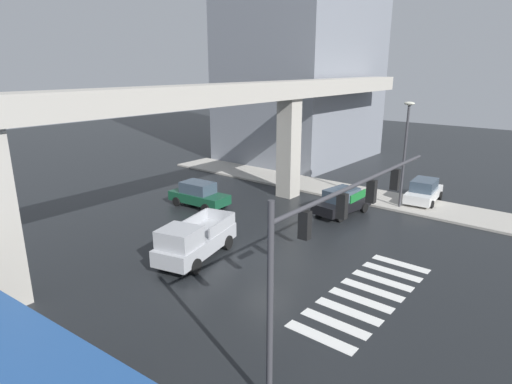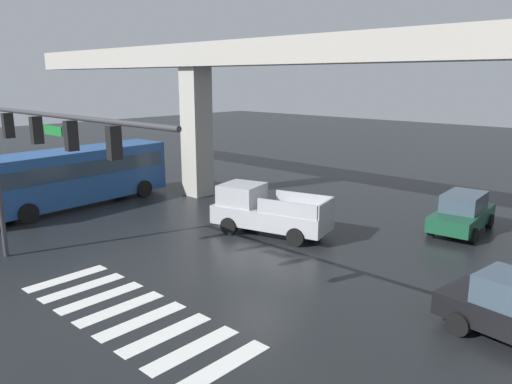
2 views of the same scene
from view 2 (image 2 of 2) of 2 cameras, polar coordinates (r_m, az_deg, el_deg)
name	(u,v)px [view 2 (image 2 of 2)]	position (r m, az deg, el deg)	size (l,w,h in m)	color
ground_plane	(258,264)	(18.21, 0.21, -8.32)	(120.00, 120.00, 0.00)	black
crosswalk_stripes	(131,315)	(15.02, -14.35, -13.61)	(8.25, 2.80, 0.01)	silver
elevated_overpass	(350,66)	(21.46, 10.84, 14.17)	(52.09, 1.93, 8.44)	#ADA89E
pickup_truck	(265,211)	(21.38, 1.05, -2.25)	(5.41, 3.09, 2.08)	#A8AAAF
city_bus	(70,174)	(27.44, -20.80, 1.92)	(3.32, 10.95, 2.99)	#234C8C
sedan_dark_green	(463,213)	(23.51, 22.84, -2.21)	(2.22, 4.43, 1.72)	#14472D
traffic_signal_mast	(36,143)	(16.83, -24.19, 5.23)	(10.89, 0.32, 6.20)	#38383D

